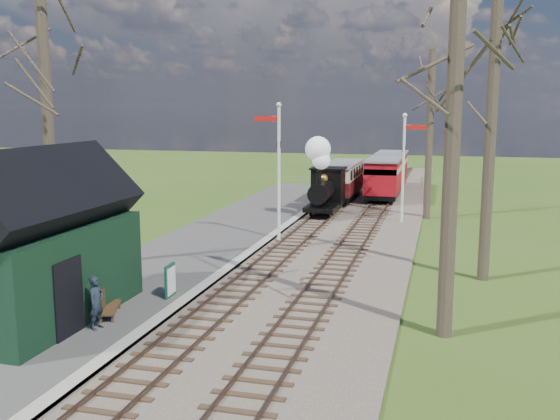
{
  "coord_description": "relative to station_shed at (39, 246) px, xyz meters",
  "views": [
    {
      "loc": [
        6.33,
        -10.39,
        6.0
      ],
      "look_at": [
        -0.48,
        15.35,
        1.6
      ],
      "focal_mm": 40.0,
      "sensor_mm": 36.0,
      "label": 1
    }
  ],
  "objects": [
    {
      "name": "station_shed",
      "position": [
        0.0,
        0.0,
        0.0
      ],
      "size": [
        3.25,
        6.3,
        4.78
      ],
      "color": "black",
      "rests_on": "platform"
    },
    {
      "name": "fence_line",
      "position": [
        4.6,
        32.0,
        -1.72
      ],
      "size": [
        12.6,
        0.08,
        1.0
      ],
      "color": "slate",
      "rests_on": "ground"
    },
    {
      "name": "locomotive",
      "position": [
        4.29,
        19.07,
        -0.27
      ],
      "size": [
        1.72,
        4.02,
        4.31
      ],
      "color": "black",
      "rests_on": "ground"
    },
    {
      "name": "red_carriage_b",
      "position": [
        6.9,
        31.32,
        -0.74
      ],
      "size": [
        2.12,
        5.24,
        2.23
      ],
      "color": "black",
      "rests_on": "ground"
    },
    {
      "name": "ballast_bed",
      "position": [
        5.6,
        18.0,
        -2.22
      ],
      "size": [
        8.0,
        60.0,
        0.1
      ],
      "primitive_type": "cube",
      "color": "brown",
      "rests_on": "ground"
    },
    {
      "name": "sign_board",
      "position": [
        2.59,
        2.74,
        -1.55
      ],
      "size": [
        0.12,
        0.7,
        1.03
      ],
      "color": "#0E4430",
      "rests_on": "platform"
    },
    {
      "name": "person",
      "position": [
        1.91,
        -0.37,
        -1.35
      ],
      "size": [
        0.38,
        0.54,
        1.43
      ],
      "primitive_type": "imported",
      "rotation": [
        0.0,
        0.0,
        1.51
      ],
      "color": "#1B2532",
      "rests_on": "platform"
    },
    {
      "name": "coping_strip",
      "position": [
        3.1,
        10.0,
        -2.16
      ],
      "size": [
        0.4,
        44.0,
        0.21
      ],
      "primitive_type": "cube",
      "color": "#B2AD9E",
      "rests_on": "ground"
    },
    {
      "name": "semaphore_far",
      "position": [
        8.67,
        18.0,
        1.08
      ],
      "size": [
        1.22,
        0.24,
        5.72
      ],
      "color": "silver",
      "rests_on": "ground"
    },
    {
      "name": "ground",
      "position": [
        4.3,
        -4.0,
        -2.27
      ],
      "size": [
        140.0,
        140.0,
        0.0
      ],
      "primitive_type": "plane",
      "color": "#3A581B",
      "rests_on": "ground"
    },
    {
      "name": "distant_hills",
      "position": [
        5.7,
        60.38,
        -18.47
      ],
      "size": [
        114.4,
        48.0,
        22.02
      ],
      "color": "#385B23",
      "rests_on": "ground"
    },
    {
      "name": "coach",
      "position": [
        4.3,
        25.13,
        -0.8
      ],
      "size": [
        2.01,
        6.89,
        2.12
      ],
      "color": "black",
      "rests_on": "ground"
    },
    {
      "name": "platform",
      "position": [
        0.8,
        10.0,
        -2.17
      ],
      "size": [
        5.0,
        44.0,
        0.2
      ],
      "primitive_type": "cube",
      "color": "#474442",
      "rests_on": "ground"
    },
    {
      "name": "red_carriage_a",
      "position": [
        6.9,
        25.82,
        -0.74
      ],
      "size": [
        2.12,
        5.24,
        2.23
      ],
      "color": "black",
      "rests_on": "ground"
    },
    {
      "name": "bare_trees",
      "position": [
        5.63,
        6.1,
        2.94
      ],
      "size": [
        15.51,
        22.39,
        12.0
      ],
      "color": "#382D23",
      "rests_on": "ground"
    },
    {
      "name": "track_far",
      "position": [
        6.9,
        18.0,
        -2.17
      ],
      "size": [
        1.6,
        60.0,
        0.15
      ],
      "color": "brown",
      "rests_on": "ground"
    },
    {
      "name": "semaphore_near",
      "position": [
        3.53,
        12.0,
        1.35
      ],
      "size": [
        1.22,
        0.24,
        6.22
      ],
      "color": "silver",
      "rests_on": "ground"
    },
    {
      "name": "track_near",
      "position": [
        4.3,
        18.0,
        -2.17
      ],
      "size": [
        1.6,
        60.0,
        0.15
      ],
      "color": "brown",
      "rests_on": "ground"
    },
    {
      "name": "bench",
      "position": [
        1.6,
        0.66,
        -1.7
      ],
      "size": [
        0.86,
        1.44,
        0.79
      ],
      "color": "#432D18",
      "rests_on": "platform"
    }
  ]
}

